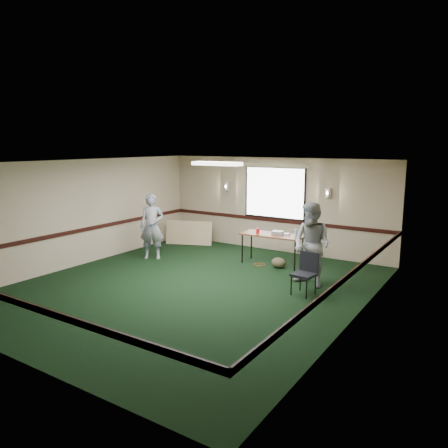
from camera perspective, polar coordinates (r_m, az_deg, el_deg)
The scene contains 13 objects.
ground at distance 9.67m, azimuth -4.23°, elevation -8.20°, with size 8.00×8.00×0.00m, color black.
room_shell at distance 11.03m, azimuth 2.33°, elevation 2.59°, with size 8.00×8.02×8.00m.
folding_table at distance 11.27m, azimuth 6.32°, elevation -1.62°, with size 1.62×0.68×0.80m.
projector at distance 11.22m, azimuth 7.03°, elevation -1.15°, with size 0.27×0.22×0.09m, color gray.
game_console at distance 11.22m, azimuth 8.10°, elevation -1.29°, with size 0.18×0.14×0.04m, color silver.
red_cup at distance 11.30m, azimuth 4.42°, elevation -0.91°, with size 0.09×0.09×0.13m, color #B80C12.
water_bottle at distance 10.92m, azimuth 9.37°, elevation -1.23°, with size 0.06×0.06×0.20m, color #8BB6E3.
duffel_bag at distance 11.12m, azimuth 7.14°, elevation -5.04°, with size 0.37×0.28×0.26m, color #4A452A.
cable_coil at distance 11.35m, azimuth 4.65°, elevation -5.32°, with size 0.29×0.29×0.01m, color #C54F18.
folded_table at distance 13.54m, azimuth -4.60°, elevation -1.15°, with size 1.44×0.06×0.74m, color tan.
conference_chair at distance 9.24m, azimuth 10.66°, elevation -5.91°, with size 0.48×0.50×0.88m.
person_left at distance 11.95m, azimuth -9.40°, elevation -0.31°, with size 0.65×0.42×1.77m, color #3F508A.
person_right at distance 9.66m, azimuth 11.39°, elevation -2.69°, with size 0.90×0.70×1.85m, color #7C99C1.
Camera 1 is at (5.55, -7.29, 3.09)m, focal length 35.00 mm.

